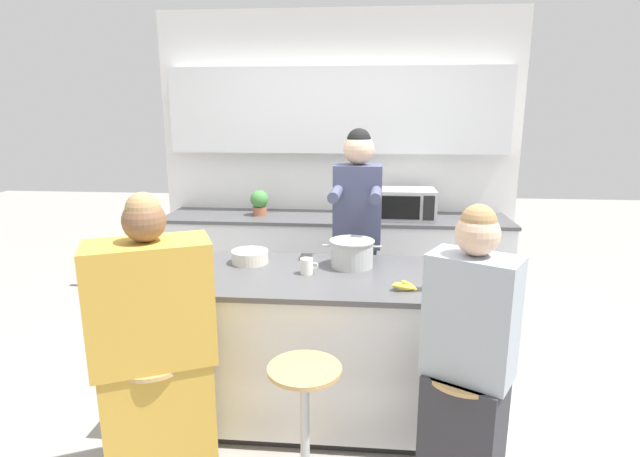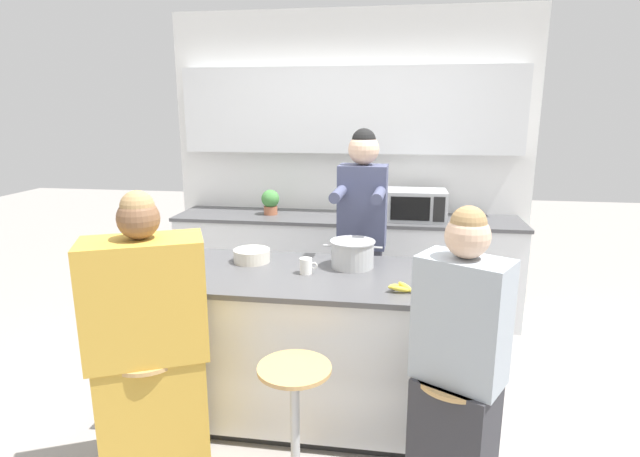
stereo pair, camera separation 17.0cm
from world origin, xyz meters
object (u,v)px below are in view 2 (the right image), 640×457
at_px(bar_stool_rightmost, 451,446).
at_px(juice_carton, 437,275).
at_px(fruit_bowl, 252,256).
at_px(bar_stool_leftmost, 152,418).
at_px(bar_stool_center, 295,432).
at_px(person_wrapped_blanket, 150,355).
at_px(person_seated_near, 457,384).
at_px(cooking_pot, 353,254).
at_px(microwave, 415,205).
at_px(coffee_cup_near, 306,266).
at_px(person_cooking, 362,250).
at_px(banana_bunch, 400,287).
at_px(potted_plant, 270,201).
at_px(kitchen_island, 318,344).

height_order(bar_stool_rightmost, juice_carton, juice_carton).
bearing_deg(fruit_bowl, bar_stool_leftmost, -107.44).
bearing_deg(bar_stool_center, person_wrapped_blanket, -179.93).
bearing_deg(bar_stool_leftmost, person_wrapped_blanket, 0.42).
height_order(person_seated_near, cooking_pot, person_seated_near).
bearing_deg(microwave, coffee_cup_near, -113.07).
height_order(bar_stool_leftmost, coffee_cup_near, coffee_cup_near).
distance_m(person_seated_near, cooking_pot, 1.06).
bearing_deg(bar_stool_rightmost, fruit_bowl, 143.40).
distance_m(person_cooking, microwave, 1.02).
bearing_deg(juice_carton, bar_stool_rightmost, -82.49).
xyz_separation_m(bar_stool_center, fruit_bowl, (-0.44, 0.87, 0.59)).
xyz_separation_m(bar_stool_center, microwave, (0.60, 2.27, 0.68)).
bearing_deg(banana_bunch, potted_plant, 122.26).
distance_m(bar_stool_leftmost, juice_carton, 1.59).
xyz_separation_m(kitchen_island, person_wrapped_blanket, (-0.70, -0.70, 0.24)).
height_order(cooking_pot, coffee_cup_near, cooking_pot).
bearing_deg(microwave, kitchen_island, -111.06).
bearing_deg(microwave, bar_stool_leftmost, -120.22).
bearing_deg(person_cooking, potted_plant, 135.17).
bearing_deg(coffee_cup_near, banana_bunch, -21.93).
bearing_deg(bar_stool_rightmost, cooking_pot, 122.00).
distance_m(bar_stool_rightmost, cooking_pot, 1.19).
xyz_separation_m(person_seated_near, cooking_pot, (-0.54, 0.86, 0.32)).
relative_size(kitchen_island, juice_carton, 8.61).
relative_size(bar_stool_rightmost, fruit_bowl, 3.05).
relative_size(person_seated_near, banana_bunch, 9.61).
bearing_deg(bar_stool_rightmost, microwave, 92.90).
relative_size(bar_stool_leftmost, bar_stool_center, 1.00).
height_order(banana_bunch, microwave, microwave).
distance_m(person_cooking, cooking_pot, 0.49).
height_order(microwave, potted_plant, microwave).
bearing_deg(microwave, banana_bunch, -94.25).
relative_size(bar_stool_leftmost, bar_stool_rightmost, 1.00).
distance_m(kitchen_island, banana_bunch, 0.70).
bearing_deg(coffee_cup_near, person_wrapped_blanket, -132.34).
height_order(bar_stool_rightmost, potted_plant, potted_plant).
relative_size(cooking_pot, coffee_cup_near, 3.39).
relative_size(person_seated_near, potted_plant, 6.45).
height_order(kitchen_island, bar_stool_center, kitchen_island).
bearing_deg(person_seated_near, bar_stool_rightmost, 146.43).
height_order(coffee_cup_near, potted_plant, potted_plant).
bearing_deg(fruit_bowl, coffee_cup_near, -25.46).
distance_m(bar_stool_leftmost, coffee_cup_near, 1.12).
height_order(kitchen_island, juice_carton, juice_carton).
bearing_deg(potted_plant, bar_stool_leftmost, -90.85).
height_order(kitchen_island, person_wrapped_blanket, person_wrapped_blanket).
bearing_deg(person_wrapped_blanket, bar_stool_leftmost, 155.62).
bearing_deg(microwave, juice_carton, -88.33).
bearing_deg(kitchen_island, microwave, 68.94).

